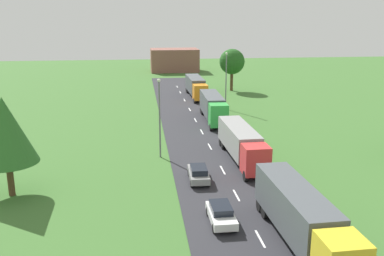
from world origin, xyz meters
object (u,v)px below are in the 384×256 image
(truck_lead, at_px, (302,217))
(tree_birch, at_px, (5,131))
(truck_third, at_px, (213,106))
(lamppost_second, at_px, (160,114))
(tree_maple, at_px, (232,62))
(truck_second, at_px, (241,142))
(car_second, at_px, (221,214))
(car_third, at_px, (199,173))
(truck_fourth, at_px, (196,86))
(distant_building, at_px, (174,60))
(lamppost_third, at_px, (226,78))

(truck_lead, xyz_separation_m, tree_birch, (-21.55, 11.26, 3.56))
(truck_third, distance_m, lamppost_second, 17.79)
(truck_third, bearing_deg, lamppost_second, -118.63)
(tree_maple, bearing_deg, lamppost_second, -112.23)
(truck_third, relative_size, lamppost_second, 1.41)
(lamppost_second, bearing_deg, tree_maple, 67.77)
(truck_lead, height_order, truck_second, truck_lead)
(car_second, relative_size, car_third, 0.97)
(truck_fourth, bearing_deg, truck_second, -89.92)
(lamppost_second, relative_size, distant_building, 0.68)
(car_second, height_order, lamppost_second, lamppost_second)
(truck_second, xyz_separation_m, lamppost_third, (3.38, 25.34, 3.04))
(tree_birch, distance_m, distant_building, 83.64)
(truck_third, relative_size, tree_birch, 1.41)
(truck_lead, distance_m, lamppost_second, 21.70)
(tree_birch, distance_m, tree_maple, 57.36)
(truck_second, relative_size, truck_third, 1.04)
(distant_building, bearing_deg, car_third, -93.13)
(car_second, distance_m, tree_maple, 58.03)
(truck_lead, relative_size, tree_birch, 1.51)
(car_second, distance_m, lamppost_third, 40.14)
(truck_third, xyz_separation_m, distant_building, (-0.89, 56.91, 0.84))
(truck_lead, height_order, distant_building, distant_building)
(lamppost_second, height_order, tree_birch, lamppost_second)
(tree_maple, bearing_deg, distant_building, 105.72)
(tree_maple, relative_size, distant_building, 0.66)
(truck_second, relative_size, lamppost_third, 1.37)
(car_third, bearing_deg, truck_lead, -67.32)
(truck_fourth, bearing_deg, distant_building, 91.30)
(truck_lead, bearing_deg, car_third, 112.68)
(truck_lead, height_order, car_second, truck_lead)
(car_second, height_order, lamppost_third, lamppost_third)
(car_second, bearing_deg, lamppost_third, 78.22)
(truck_lead, xyz_separation_m, lamppost_third, (3.53, 43.00, 2.90))
(truck_third, height_order, car_third, truck_third)
(lamppost_third, bearing_deg, car_second, -101.78)
(tree_birch, bearing_deg, tree_maple, 58.76)
(car_third, distance_m, lamppost_third, 32.15)
(car_third, xyz_separation_m, lamppost_third, (8.68, 30.66, 4.27))
(car_third, height_order, distant_building, distant_building)
(truck_second, distance_m, lamppost_third, 25.75)
(car_second, distance_m, car_third, 8.43)
(truck_lead, xyz_separation_m, truck_second, (0.14, 17.65, -0.15))
(truck_lead, relative_size, truck_third, 1.07)
(tree_birch, bearing_deg, distant_building, 75.62)
(truck_third, bearing_deg, truck_fourth, 90.07)
(truck_lead, distance_m, car_second, 6.22)
(truck_second, xyz_separation_m, car_second, (-4.76, -13.72, -1.26))
(truck_fourth, distance_m, car_third, 42.05)
(truck_lead, bearing_deg, distant_building, 90.49)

